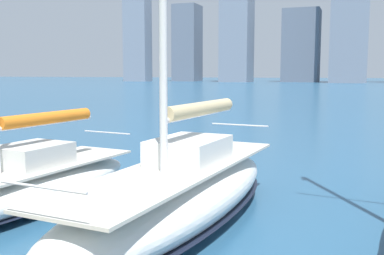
{
  "coord_description": "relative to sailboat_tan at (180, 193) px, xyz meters",
  "views": [
    {
      "loc": [
        -3.11,
        2.3,
        3.35
      ],
      "look_at": [
        0.16,
        -6.49,
        2.2
      ],
      "focal_mm": 42.0,
      "sensor_mm": 36.0,
      "label": 1
    }
  ],
  "objects": [
    {
      "name": "sailboat_tan",
      "position": [
        0.0,
        0.0,
        0.0
      ],
      "size": [
        3.07,
        8.99,
        9.46
      ],
      "color": "white",
      "rests_on": "ground"
    },
    {
      "name": "sailboat_orange",
      "position": [
        4.18,
        0.19,
        -0.13
      ],
      "size": [
        3.22,
        8.13,
        10.74
      ],
      "color": "white",
      "rests_on": "ground"
    },
    {
      "name": "city_skyline",
      "position": [
        -0.79,
        -152.68,
        17.32
      ],
      "size": [
        165.72,
        20.73,
        48.04
      ],
      "color": "slate",
      "rests_on": "ground"
    }
  ]
}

